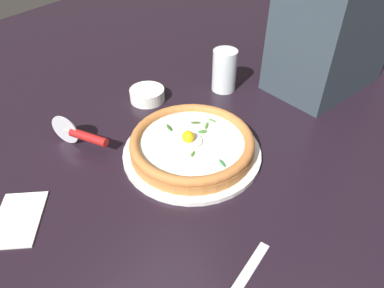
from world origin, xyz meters
name	(u,v)px	position (x,y,z in m)	size (l,w,h in m)	color
ground_plane	(184,163)	(0.00, 0.00, -0.01)	(2.40, 2.40, 0.03)	black
pizza_plate	(192,152)	(-0.01, -0.02, 0.01)	(0.33, 0.33, 0.01)	white
pizza	(192,143)	(-0.01, -0.02, 0.03)	(0.30, 0.30, 0.06)	#BF763A
side_bowl	(147,95)	(0.24, -0.14, 0.02)	(0.10, 0.10, 0.04)	white
pizza_cutter	(82,135)	(0.23, 0.11, 0.04)	(0.16, 0.04, 0.08)	silver
drinking_glass	(224,73)	(0.10, -0.33, 0.05)	(0.07, 0.07, 0.13)	silver
folded_napkin	(18,218)	(0.16, 0.34, 0.00)	(0.14, 0.09, 0.01)	white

